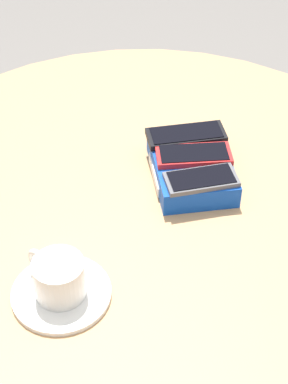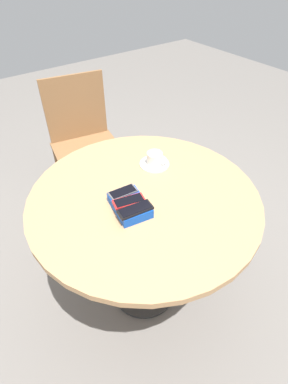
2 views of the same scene
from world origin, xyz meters
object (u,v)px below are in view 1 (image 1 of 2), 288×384
(phone_box, at_px, (191,168))
(saucer, at_px, (61,293))
(round_table, at_px, (144,243))
(phone_red, at_px, (194,155))
(phone_black, at_px, (186,135))
(phone_gray, at_px, (201,179))
(coffee_cup, at_px, (58,277))

(phone_box, relative_size, saucer, 1.37)
(round_table, xyz_separation_m, phone_red, (-0.03, 0.10, 0.15))
(phone_black, bearing_deg, round_table, -50.45)
(phone_box, height_order, phone_gray, phone_gray)
(phone_red, height_order, coffee_cup, coffee_cup)
(saucer, bearing_deg, phone_box, 124.14)
(phone_gray, bearing_deg, phone_red, 169.58)
(coffee_cup, bearing_deg, phone_gray, 114.72)
(phone_red, relative_size, coffee_cup, 1.43)
(phone_box, bearing_deg, round_table, -71.33)
(round_table, xyz_separation_m, phone_gray, (0.03, 0.09, 0.15))
(coffee_cup, bearing_deg, phone_red, 123.53)
(phone_black, height_order, coffee_cup, coffee_cup)
(round_table, height_order, phone_red, phone_red)
(round_table, height_order, phone_gray, phone_gray)
(coffee_cup, bearing_deg, saucer, 29.64)
(phone_box, distance_m, saucer, 0.33)
(phone_box, bearing_deg, coffee_cup, -56.27)
(phone_box, height_order, saucer, phone_box)
(round_table, distance_m, saucer, 0.26)
(phone_gray, relative_size, coffee_cup, 1.28)
(phone_box, height_order, phone_black, phone_black)
(round_table, bearing_deg, phone_box, 108.67)
(phone_black, xyz_separation_m, phone_red, (0.06, -0.01, -0.00))
(phone_red, bearing_deg, phone_box, -74.44)
(phone_gray, bearing_deg, round_table, -107.21)
(phone_box, height_order, coffee_cup, coffee_cup)
(round_table, relative_size, phone_red, 7.34)
(phone_black, distance_m, phone_gray, 0.12)
(phone_black, xyz_separation_m, saucer, (0.24, -0.29, -0.04))
(saucer, xyz_separation_m, coffee_cup, (-0.00, -0.00, 0.04))
(phone_gray, xyz_separation_m, saucer, (0.13, -0.27, -0.04))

